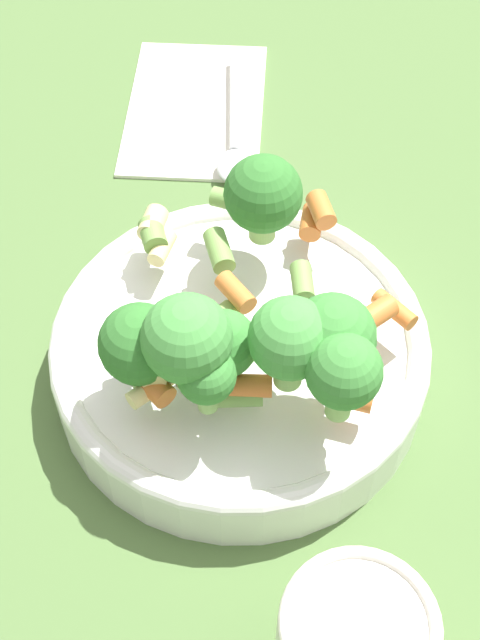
# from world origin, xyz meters

# --- Properties ---
(ground_plane) EXTENTS (3.00, 3.00, 0.00)m
(ground_plane) POSITION_xyz_m (0.00, 0.00, 0.00)
(ground_plane) COLOR #4C6B38
(bowl) EXTENTS (0.22, 0.22, 0.04)m
(bowl) POSITION_xyz_m (0.00, 0.00, 0.02)
(bowl) COLOR white
(bowl) RESTS_ON ground_plane
(pasta_salad) EXTENTS (0.18, 0.19, 0.09)m
(pasta_salad) POSITION_xyz_m (0.00, 0.02, 0.09)
(pasta_salad) COLOR #8CB766
(pasta_salad) RESTS_ON bowl
(napkin) EXTENTS (0.16, 0.19, 0.01)m
(napkin) POSITION_xyz_m (-0.04, -0.25, 0.00)
(napkin) COLOR white
(napkin) RESTS_ON ground_plane
(spoon) EXTENTS (0.06, 0.15, 0.01)m
(spoon) POSITION_xyz_m (-0.06, -0.20, 0.01)
(spoon) COLOR silver
(spoon) RESTS_ON napkin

